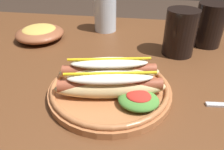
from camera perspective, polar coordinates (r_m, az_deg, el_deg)
dining_table at (r=0.68m, az=-2.16°, el=-4.19°), size 1.24×0.80×0.74m
hot_dog_plate at (r=0.48m, az=-0.26°, el=-2.50°), size 0.27×0.27×0.08m
soda_cup at (r=0.67m, az=17.54°, el=10.62°), size 0.09×0.09×0.13m
water_cup at (r=0.83m, az=-1.81°, el=16.16°), size 0.08×0.08×0.13m
extra_cup at (r=0.77m, az=24.30°, el=11.95°), size 0.09×0.09×0.13m
side_bowl at (r=0.79m, az=-18.54°, el=10.53°), size 0.16×0.16×0.05m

